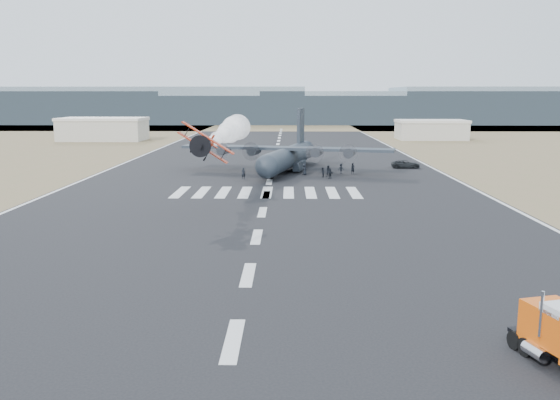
{
  "coord_description": "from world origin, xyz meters",
  "views": [
    {
      "loc": [
        3.02,
        -30.4,
        13.18
      ],
      "look_at": [
        2.24,
        21.41,
        4.0
      ],
      "focal_mm": 38.0,
      "sensor_mm": 36.0,
      "label": 1
    }
  ],
  "objects_px": {
    "crew_a": "(243,173)",
    "crew_b": "(323,172)",
    "aerobatic_biplane": "(205,144)",
    "crew_d": "(269,169)",
    "crew_c": "(341,169)",
    "crew_e": "(305,169)",
    "transport_aircraft": "(288,155)",
    "crew_g": "(353,169)",
    "support_vehicle": "(406,164)",
    "hangar_right": "(431,129)",
    "crew_h": "(328,171)",
    "crew_f": "(330,174)",
    "hangar_left": "(103,129)"
  },
  "relations": [
    {
      "from": "crew_a",
      "to": "crew_g",
      "type": "bearing_deg",
      "value": -151.42
    },
    {
      "from": "crew_e",
      "to": "crew_h",
      "type": "bearing_deg",
      "value": 102.41
    },
    {
      "from": "hangar_right",
      "to": "crew_b",
      "type": "xyz_separation_m",
      "value": [
        -37.48,
        -84.51,
        -2.2
      ]
    },
    {
      "from": "crew_f",
      "to": "crew_g",
      "type": "relative_size",
      "value": 0.86
    },
    {
      "from": "aerobatic_biplane",
      "to": "transport_aircraft",
      "type": "relative_size",
      "value": 0.16
    },
    {
      "from": "crew_f",
      "to": "crew_g",
      "type": "height_order",
      "value": "crew_g"
    },
    {
      "from": "transport_aircraft",
      "to": "crew_a",
      "type": "distance_m",
      "value": 12.57
    },
    {
      "from": "aerobatic_biplane",
      "to": "crew_c",
      "type": "xyz_separation_m",
      "value": [
        18.38,
        33.85,
        -6.92
      ]
    },
    {
      "from": "crew_a",
      "to": "crew_c",
      "type": "xyz_separation_m",
      "value": [
        16.16,
        6.76,
        -0.05
      ]
    },
    {
      "from": "crew_a",
      "to": "crew_b",
      "type": "relative_size",
      "value": 1.12
    },
    {
      "from": "crew_f",
      "to": "crew_g",
      "type": "bearing_deg",
      "value": -162.51
    },
    {
      "from": "hangar_right",
      "to": "support_vehicle",
      "type": "height_order",
      "value": "hangar_right"
    },
    {
      "from": "crew_g",
      "to": "crew_h",
      "type": "bearing_deg",
      "value": -161.45
    },
    {
      "from": "aerobatic_biplane",
      "to": "crew_f",
      "type": "distance_m",
      "value": 32.77
    },
    {
      "from": "hangar_right",
      "to": "hangar_left",
      "type": "bearing_deg",
      "value": -177.08
    },
    {
      "from": "hangar_left",
      "to": "transport_aircraft",
      "type": "height_order",
      "value": "transport_aircraft"
    },
    {
      "from": "hangar_right",
      "to": "crew_a",
      "type": "bearing_deg",
      "value": -120.08
    },
    {
      "from": "hangar_left",
      "to": "crew_c",
      "type": "bearing_deg",
      "value": -49.55
    },
    {
      "from": "aerobatic_biplane",
      "to": "crew_a",
      "type": "bearing_deg",
      "value": 86.85
    },
    {
      "from": "crew_c",
      "to": "crew_h",
      "type": "bearing_deg",
      "value": -135.48
    },
    {
      "from": "aerobatic_biplane",
      "to": "transport_aircraft",
      "type": "height_order",
      "value": "transport_aircraft"
    },
    {
      "from": "aerobatic_biplane",
      "to": "crew_h",
      "type": "relative_size",
      "value": 3.21
    },
    {
      "from": "hangar_right",
      "to": "crew_h",
      "type": "xyz_separation_m",
      "value": [
        -36.49,
        -84.18,
        -2.07
      ]
    },
    {
      "from": "aerobatic_biplane",
      "to": "crew_e",
      "type": "distance_m",
      "value": 34.92
    },
    {
      "from": "aerobatic_biplane",
      "to": "crew_g",
      "type": "bearing_deg",
      "value": 60.23
    },
    {
      "from": "crew_d",
      "to": "transport_aircraft",
      "type": "bearing_deg",
      "value": -76.02
    },
    {
      "from": "crew_b",
      "to": "crew_h",
      "type": "height_order",
      "value": "crew_h"
    },
    {
      "from": "aerobatic_biplane",
      "to": "crew_d",
      "type": "bearing_deg",
      "value": 80.91
    },
    {
      "from": "hangar_right",
      "to": "crew_e",
      "type": "distance_m",
      "value": 91.23
    },
    {
      "from": "support_vehicle",
      "to": "crew_e",
      "type": "bearing_deg",
      "value": 117.71
    },
    {
      "from": "hangar_right",
      "to": "transport_aircraft",
      "type": "bearing_deg",
      "value": -119.4
    },
    {
      "from": "hangar_left",
      "to": "hangar_right",
      "type": "xyz_separation_m",
      "value": [
        98.0,
        5.0,
        -0.4
      ]
    },
    {
      "from": "crew_a",
      "to": "crew_d",
      "type": "distance_m",
      "value": 6.89
    },
    {
      "from": "support_vehicle",
      "to": "crew_d",
      "type": "xyz_separation_m",
      "value": [
        -24.83,
        -9.19,
        0.22
      ]
    },
    {
      "from": "support_vehicle",
      "to": "crew_c",
      "type": "distance_m",
      "value": 14.97
    },
    {
      "from": "crew_f",
      "to": "crew_h",
      "type": "xyz_separation_m",
      "value": [
        -0.1,
        1.94,
        0.15
      ]
    },
    {
      "from": "crew_f",
      "to": "crew_e",
      "type": "bearing_deg",
      "value": -83.55
    },
    {
      "from": "crew_c",
      "to": "crew_g",
      "type": "height_order",
      "value": "crew_g"
    },
    {
      "from": "crew_a",
      "to": "crew_e",
      "type": "bearing_deg",
      "value": -144.25
    },
    {
      "from": "crew_b",
      "to": "crew_e",
      "type": "relative_size",
      "value": 0.87
    },
    {
      "from": "crew_a",
      "to": "crew_e",
      "type": "height_order",
      "value": "crew_e"
    },
    {
      "from": "transport_aircraft",
      "to": "crew_b",
      "type": "xyz_separation_m",
      "value": [
        5.64,
        -7.97,
        -1.97
      ]
    },
    {
      "from": "support_vehicle",
      "to": "transport_aircraft",
      "type": "bearing_deg",
      "value": 102.15
    },
    {
      "from": "aerobatic_biplane",
      "to": "crew_d",
      "type": "xyz_separation_m",
      "value": [
        6.14,
        32.75,
        -6.82
      ]
    },
    {
      "from": "crew_d",
      "to": "crew_g",
      "type": "height_order",
      "value": "crew_d"
    },
    {
      "from": "hangar_left",
      "to": "crew_b",
      "type": "distance_m",
      "value": 99.96
    },
    {
      "from": "crew_c",
      "to": "crew_b",
      "type": "bearing_deg",
      "value": -142.52
    },
    {
      "from": "crew_a",
      "to": "crew_e",
      "type": "relative_size",
      "value": 0.97
    },
    {
      "from": "crew_a",
      "to": "aerobatic_biplane",
      "type": "bearing_deg",
      "value": 94.56
    },
    {
      "from": "transport_aircraft",
      "to": "crew_e",
      "type": "height_order",
      "value": "transport_aircraft"
    }
  ]
}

